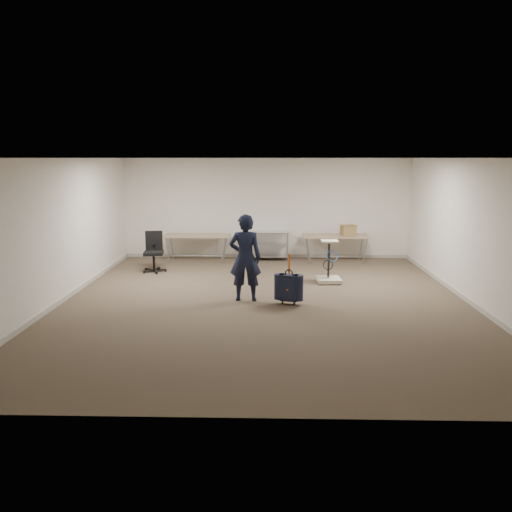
{
  "coord_description": "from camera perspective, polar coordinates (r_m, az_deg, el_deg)",
  "views": [
    {
      "loc": [
        0.06,
        -9.51,
        2.8
      ],
      "look_at": [
        -0.18,
        0.3,
        0.87
      ],
      "focal_mm": 35.0,
      "sensor_mm": 36.0,
      "label": 1
    }
  ],
  "objects": [
    {
      "name": "room_shell",
      "position": [
        11.23,
        1.08,
        -3.03
      ],
      "size": [
        8.0,
        9.0,
        9.0
      ],
      "color": "white",
      "rests_on": "ground"
    },
    {
      "name": "person",
      "position": [
        9.82,
        -1.24,
        -0.2
      ],
      "size": [
        0.64,
        0.42,
        1.74
      ],
      "primitive_type": "imported",
      "rotation": [
        0.0,
        0.0,
        3.15
      ],
      "color": "black",
      "rests_on": "ground"
    },
    {
      "name": "suitcase",
      "position": [
        9.68,
        3.76,
        -3.61
      ],
      "size": [
        0.4,
        0.29,
        1.0
      ],
      "color": "#151C31",
      "rests_on": "ground"
    },
    {
      "name": "wire_shelf",
      "position": [
        13.91,
        1.16,
        1.37
      ],
      "size": [
        1.22,
        0.47,
        0.8
      ],
      "color": "silver",
      "rests_on": "ground"
    },
    {
      "name": "office_chair",
      "position": [
        12.73,
        -11.58,
        -0.4
      ],
      "size": [
        0.61,
        0.61,
        1.0
      ],
      "color": "black",
      "rests_on": "ground"
    },
    {
      "name": "equipment_cart",
      "position": [
        11.48,
        8.33,
        -1.78
      ],
      "size": [
        0.55,
        0.55,
        0.98
      ],
      "color": "#EFE6CD",
      "rests_on": "ground"
    },
    {
      "name": "folding_table_left",
      "position": [
        13.77,
        -6.78,
        2.2
      ],
      "size": [
        1.8,
        0.75,
        0.73
      ],
      "color": "#917959",
      "rests_on": "ground"
    },
    {
      "name": "cardboard_box",
      "position": [
        13.78,
        10.5,
        2.91
      ],
      "size": [
        0.43,
        0.36,
        0.28
      ],
      "primitive_type": "cube",
      "rotation": [
        0.0,
        0.0,
        0.24
      ],
      "color": "#A4724C",
      "rests_on": "folding_table_right"
    },
    {
      "name": "ground",
      "position": [
        9.91,
        1.03,
        -5.26
      ],
      "size": [
        9.0,
        9.0,
        0.0
      ],
      "primitive_type": "plane",
      "color": "#433628",
      "rests_on": "ground"
    },
    {
      "name": "folding_table_right",
      "position": [
        13.75,
        9.11,
        2.12
      ],
      "size": [
        1.8,
        0.75,
        0.73
      ],
      "color": "#917959",
      "rests_on": "ground"
    }
  ]
}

